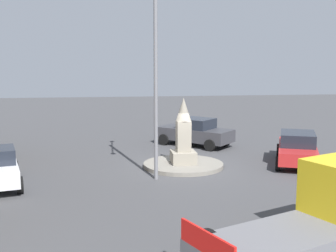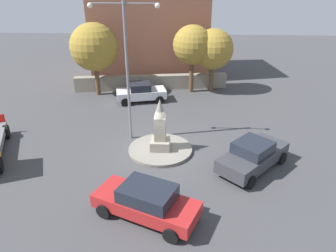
# 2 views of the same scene
# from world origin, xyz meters

# --- Properties ---
(ground_plane) EXTENTS (80.00, 80.00, 0.00)m
(ground_plane) POSITION_xyz_m (0.00, 0.00, 0.00)
(ground_plane) COLOR #424244
(traffic_island) EXTENTS (3.68, 3.68, 0.17)m
(traffic_island) POSITION_xyz_m (0.00, 0.00, 0.09)
(traffic_island) COLOR gray
(traffic_island) RESTS_ON ground
(monument) EXTENTS (1.10, 1.10, 3.02)m
(monument) POSITION_xyz_m (0.00, 0.00, 1.41)
(monument) COLOR gray
(monument) RESTS_ON traffic_island
(streetlamp) EXTENTS (3.80, 0.28, 8.44)m
(streetlamp) POSITION_xyz_m (-1.94, 1.48, 5.06)
(streetlamp) COLOR slate
(streetlamp) RESTS_ON ground
(car_red_far_side) EXTENTS (4.72, 3.26, 1.50)m
(car_red_far_side) POSITION_xyz_m (-0.16, -5.43, 0.77)
(car_red_far_side) COLOR #B22323
(car_red_far_side) RESTS_ON ground
(car_dark_grey_waiting) EXTENTS (4.24, 4.37, 1.58)m
(car_dark_grey_waiting) POSITION_xyz_m (4.93, -1.54, 0.79)
(car_dark_grey_waiting) COLOR #38383D
(car_dark_grey_waiting) RESTS_ON ground
(car_white_parked_right) EXTENTS (4.17, 2.66, 1.52)m
(car_white_parked_right) POSITION_xyz_m (-2.13, 7.80, 0.76)
(car_white_parked_right) COLOR silver
(car_white_parked_right) RESTS_ON ground
(stone_boundary_wall) EXTENTS (13.35, 2.63, 1.26)m
(stone_boundary_wall) POSITION_xyz_m (-1.58, 10.83, 0.63)
(stone_boundary_wall) COLOR gray
(stone_boundary_wall) RESTS_ON ground
(corner_building) EXTENTS (11.79, 8.91, 9.16)m
(corner_building) POSITION_xyz_m (-2.33, 15.99, 4.58)
(corner_building) COLOR #935B47
(corner_building) RESTS_ON ground
(tree_near_wall) EXTENTS (3.22, 3.22, 5.65)m
(tree_near_wall) POSITION_xyz_m (1.91, 10.33, 4.01)
(tree_near_wall) COLOR brown
(tree_near_wall) RESTS_ON ground
(tree_mid_cluster) EXTENTS (3.82, 3.82, 5.92)m
(tree_mid_cluster) POSITION_xyz_m (-5.98, 9.18, 4.00)
(tree_mid_cluster) COLOR brown
(tree_mid_cluster) RESTS_ON ground
(tree_far_corner) EXTENTS (3.34, 3.34, 5.33)m
(tree_far_corner) POSITION_xyz_m (3.66, 10.59, 3.63)
(tree_far_corner) COLOR brown
(tree_far_corner) RESTS_ON ground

